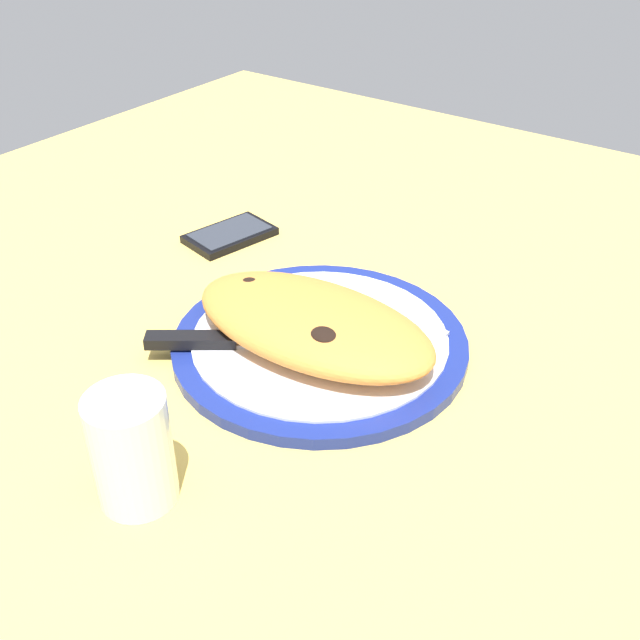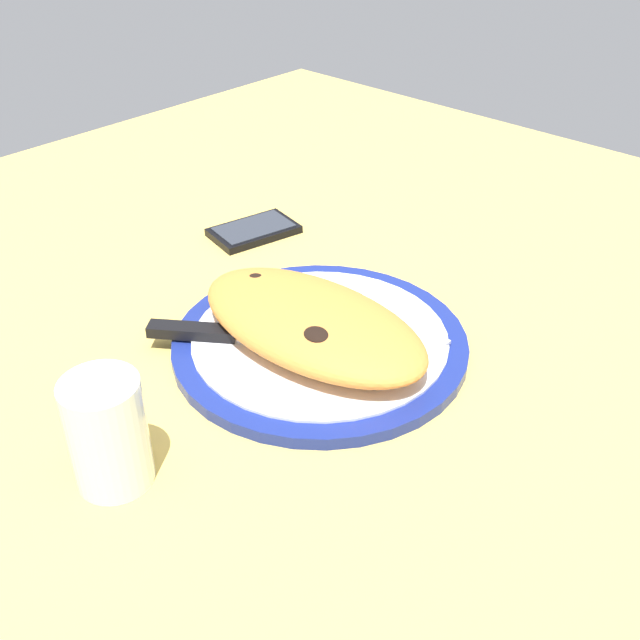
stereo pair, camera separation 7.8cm
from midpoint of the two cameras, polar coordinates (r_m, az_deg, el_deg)
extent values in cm
cube|color=#DBB756|center=(80.66, 2.76, -3.12)|extent=(150.00, 150.00, 3.00)
cylinder|color=navy|center=(79.38, 2.80, -1.87)|extent=(30.95, 30.95, 1.32)
cylinder|color=white|center=(78.91, 2.82, -1.39)|extent=(26.79, 26.79, 0.30)
ellipsoid|color=orange|center=(76.77, 2.16, -0.25)|extent=(27.48, 14.84, 4.65)
ellipsoid|color=black|center=(71.95, 2.85, -1.22)|extent=(3.36, 3.00, 1.05)
ellipsoid|color=black|center=(81.19, -2.08, 3.10)|extent=(1.95, 1.57, 0.67)
cube|color=silver|center=(81.86, 8.73, -0.06)|extent=(12.87, 1.21, 0.40)
cube|color=silver|center=(86.08, 4.25, 2.11)|extent=(4.05, 2.30, 0.40)
cube|color=silver|center=(77.60, 1.04, -1.72)|extent=(11.01, 8.62, 0.40)
cube|color=black|center=(78.95, -6.85, -0.94)|extent=(8.73, 7.12, 1.20)
cube|color=black|center=(101.93, -2.83, 6.66)|extent=(9.11, 12.46, 1.00)
cube|color=#2D333D|center=(101.67, -2.84, 6.95)|extent=(7.81, 10.92, 0.16)
cylinder|color=silver|center=(63.64, -12.56, -8.28)|extent=(6.50, 6.50, 10.14)
cylinder|color=silver|center=(65.18, -12.31, -9.79)|extent=(5.98, 5.98, 5.12)
camera|label=1|loc=(0.04, -87.14, 1.91)|focal=42.46mm
camera|label=2|loc=(0.04, 92.86, -1.91)|focal=42.46mm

